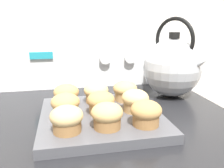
% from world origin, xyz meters
% --- Properties ---
extents(wall_back, '(8.00, 0.05, 2.40)m').
position_xyz_m(wall_back, '(0.00, 0.67, 1.20)').
color(wall_back, white).
rests_on(wall_back, ground_plane).
extents(control_panel, '(0.71, 0.07, 0.22)m').
position_xyz_m(control_panel, '(0.00, 0.62, 1.04)').
color(control_panel, white).
rests_on(control_panel, stove_range).
extents(muffin_pan, '(0.30, 0.30, 0.02)m').
position_xyz_m(muffin_pan, '(0.00, 0.27, 0.94)').
color(muffin_pan, '#4C4C51').
rests_on(muffin_pan, stove_range).
extents(muffin_r0_c0, '(0.07, 0.07, 0.06)m').
position_xyz_m(muffin_r0_c0, '(-0.09, 0.19, 0.98)').
color(muffin_r0_c0, olive).
rests_on(muffin_r0_c0, muffin_pan).
extents(muffin_r0_c1, '(0.07, 0.07, 0.06)m').
position_xyz_m(muffin_r0_c1, '(0.00, 0.19, 0.98)').
color(muffin_r0_c1, olive).
rests_on(muffin_r0_c1, muffin_pan).
extents(muffin_r0_c2, '(0.07, 0.07, 0.06)m').
position_xyz_m(muffin_r0_c2, '(0.09, 0.19, 0.98)').
color(muffin_r0_c2, olive).
rests_on(muffin_r0_c2, muffin_pan).
extents(muffin_r1_c0, '(0.07, 0.07, 0.06)m').
position_xyz_m(muffin_r1_c0, '(-0.09, 0.27, 0.98)').
color(muffin_r1_c0, tan).
rests_on(muffin_r1_c0, muffin_pan).
extents(muffin_r1_c1, '(0.07, 0.07, 0.06)m').
position_xyz_m(muffin_r1_c1, '(-0.00, 0.27, 0.98)').
color(muffin_r1_c1, tan).
rests_on(muffin_r1_c1, muffin_pan).
extents(muffin_r1_c2, '(0.07, 0.07, 0.06)m').
position_xyz_m(muffin_r1_c2, '(0.09, 0.27, 0.98)').
color(muffin_r1_c2, tan).
rests_on(muffin_r1_c2, muffin_pan).
extents(muffin_r2_c0, '(0.07, 0.07, 0.06)m').
position_xyz_m(muffin_r2_c0, '(-0.08, 0.36, 0.98)').
color(muffin_r2_c0, olive).
rests_on(muffin_r2_c0, muffin_pan).
extents(muffin_r2_c1, '(0.07, 0.07, 0.06)m').
position_xyz_m(muffin_r2_c1, '(0.00, 0.36, 0.98)').
color(muffin_r2_c1, tan).
rests_on(muffin_r2_c1, muffin_pan).
extents(muffin_r2_c2, '(0.07, 0.07, 0.06)m').
position_xyz_m(muffin_r2_c2, '(0.08, 0.36, 0.98)').
color(muffin_r2_c2, tan).
rests_on(muffin_r2_c2, muffin_pan).
extents(tea_kettle, '(0.19, 0.21, 0.26)m').
position_xyz_m(tea_kettle, '(0.26, 0.43, 1.03)').
color(tea_kettle, '#ADAFB5').
rests_on(tea_kettle, stove_range).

